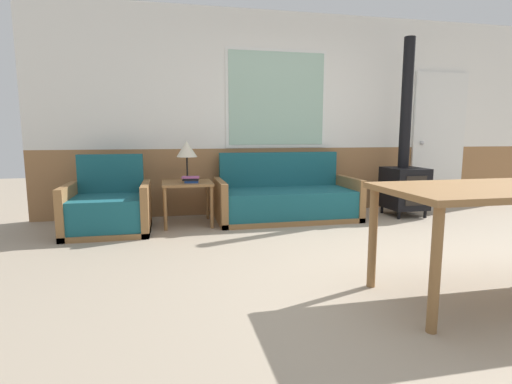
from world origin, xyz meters
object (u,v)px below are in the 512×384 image
object	(u,v)px
couch	(286,200)
wood_stove	(405,172)
side_table	(187,188)
table_lamp	(187,150)
armchair	(109,210)

from	to	relation	value
couch	wood_stove	bearing A→B (deg)	-3.84
side_table	couch	bearing A→B (deg)	1.84
couch	side_table	xyz separation A→B (m)	(-1.25, -0.04, 0.20)
couch	wood_stove	world-z (taller)	wood_stove
table_lamp	armchair	bearing A→B (deg)	-161.35
side_table	wood_stove	size ratio (longest dim) A/B	0.25
couch	table_lamp	bearing A→B (deg)	177.10
armchair	wood_stove	size ratio (longest dim) A/B	0.39
couch	armchair	size ratio (longest dim) A/B	1.98
wood_stove	armchair	bearing A→B (deg)	-178.03
couch	armchair	bearing A→B (deg)	-173.64
couch	side_table	distance (m)	1.26
table_lamp	wood_stove	distance (m)	2.87
couch	wood_stove	xyz separation A→B (m)	(1.61, -0.11, 0.34)
couch	table_lamp	size ratio (longest dim) A/B	3.66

